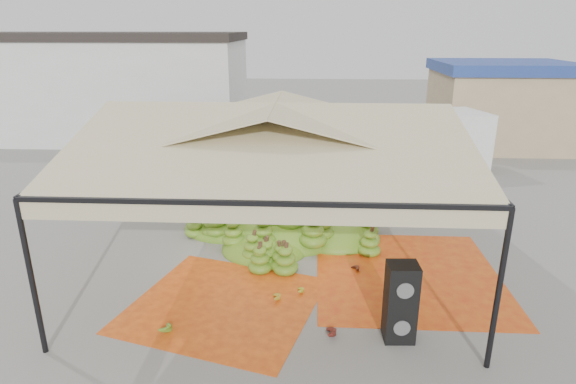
# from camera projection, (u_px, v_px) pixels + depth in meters

# --- Properties ---
(ground) EXTENTS (90.00, 90.00, 0.00)m
(ground) POSITION_uv_depth(u_px,v_px,m) (277.00, 258.00, 12.46)
(ground) COLOR slate
(ground) RESTS_ON ground
(canopy_tent) EXTENTS (8.10, 8.10, 4.00)m
(canopy_tent) POSITION_uv_depth(u_px,v_px,m) (276.00, 133.00, 11.38)
(canopy_tent) COLOR black
(canopy_tent) RESTS_ON ground
(building_white) EXTENTS (14.30, 6.30, 5.40)m
(building_white) POSITION_uv_depth(u_px,v_px,m) (107.00, 86.00, 25.28)
(building_white) COLOR silver
(building_white) RESTS_ON ground
(building_tan) EXTENTS (6.30, 5.30, 4.10)m
(building_tan) POSITION_uv_depth(u_px,v_px,m) (500.00, 104.00, 23.56)
(building_tan) COLOR tan
(building_tan) RESTS_ON ground
(tarp_left) EXTENTS (4.61, 4.49, 0.01)m
(tarp_left) POSITION_uv_depth(u_px,v_px,m) (224.00, 304.00, 10.40)
(tarp_left) COLOR orange
(tarp_left) RESTS_ON ground
(tarp_right) EXTENTS (4.37, 4.59, 0.01)m
(tarp_right) POSITION_uv_depth(u_px,v_px,m) (407.00, 274.00, 11.65)
(tarp_right) COLOR orange
(tarp_right) RESTS_ON ground
(banana_heap) EXTENTS (6.33, 5.35, 1.28)m
(banana_heap) POSITION_uv_depth(u_px,v_px,m) (284.00, 213.00, 13.74)
(banana_heap) COLOR #4E831B
(banana_heap) RESTS_ON ground
(hand_yellow_a) EXTENTS (0.49, 0.43, 0.20)m
(hand_yellow_a) POSITION_uv_depth(u_px,v_px,m) (273.00, 296.00, 10.53)
(hand_yellow_a) COLOR gold
(hand_yellow_a) RESTS_ON ground
(hand_yellow_b) EXTENTS (0.39, 0.33, 0.17)m
(hand_yellow_b) POSITION_uv_depth(u_px,v_px,m) (297.00, 289.00, 10.82)
(hand_yellow_b) COLOR gold
(hand_yellow_b) RESTS_ON ground
(hand_red_a) EXTENTS (0.50, 0.41, 0.22)m
(hand_red_a) POSITION_uv_depth(u_px,v_px,m) (326.00, 330.00, 9.31)
(hand_red_a) COLOR #591814
(hand_red_a) RESTS_ON ground
(hand_red_b) EXTENTS (0.47, 0.43, 0.17)m
(hand_red_b) POSITION_uv_depth(u_px,v_px,m) (353.00, 268.00, 11.79)
(hand_red_b) COLOR maroon
(hand_red_b) RESTS_ON ground
(hand_green) EXTENTS (0.54, 0.46, 0.22)m
(hand_green) POSITION_uv_depth(u_px,v_px,m) (162.00, 326.00, 9.46)
(hand_green) COLOR #56811A
(hand_green) RESTS_ON ground
(hanging_bunches) EXTENTS (1.74, 0.24, 0.20)m
(hanging_bunches) POSITION_uv_depth(u_px,v_px,m) (271.00, 161.00, 11.58)
(hanging_bunches) COLOR #387819
(hanging_bunches) RESTS_ON ground
(speaker_stack) EXTENTS (0.59, 0.52, 1.58)m
(speaker_stack) POSITION_uv_depth(u_px,v_px,m) (401.00, 302.00, 9.02)
(speaker_stack) COLOR black
(speaker_stack) RESTS_ON ground
(banana_leaves) EXTENTS (0.96, 1.36, 3.70)m
(banana_leaves) POSITION_uv_depth(u_px,v_px,m) (192.00, 221.00, 14.83)
(banana_leaves) COLOR #20701E
(banana_leaves) RESTS_ON ground
(vendor) EXTENTS (0.63, 0.50, 1.54)m
(vendor) POSITION_uv_depth(u_px,v_px,m) (348.00, 174.00, 16.96)
(vendor) COLOR gray
(vendor) RESTS_ON ground
(truck_left) EXTENTS (6.59, 4.18, 2.14)m
(truck_left) POSITION_uv_depth(u_px,v_px,m) (219.00, 146.00, 18.45)
(truck_left) COLOR #453017
(truck_left) RESTS_ON ground
(truck_right) EXTENTS (7.44, 4.18, 2.42)m
(truck_right) POSITION_uv_depth(u_px,v_px,m) (406.00, 137.00, 19.23)
(truck_right) COLOR #4F2B1A
(truck_right) RESTS_ON ground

